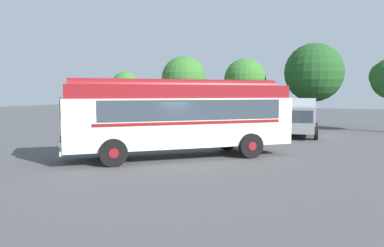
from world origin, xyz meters
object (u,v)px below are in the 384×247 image
(car_mid_left, at_px, (220,121))
(car_near_left, at_px, (190,120))
(vintage_bus, at_px, (179,115))
(car_mid_right, at_px, (260,122))
(box_van, at_px, (300,115))

(car_mid_left, bearing_deg, car_near_left, 172.49)
(vintage_bus, relative_size, car_mid_right, 2.16)
(vintage_bus, bearing_deg, car_near_left, 109.63)
(car_near_left, xyz_separation_m, car_mid_left, (2.42, -0.32, 0.00))
(box_van, bearing_deg, car_mid_left, -174.83)
(vintage_bus, bearing_deg, box_van, 69.31)
(vintage_bus, height_order, box_van, vintage_bus)
(car_near_left, height_order, box_van, box_van)
(car_mid_right, height_order, box_van, box_van)
(vintage_bus, bearing_deg, car_mid_right, 81.72)
(car_mid_right, bearing_deg, vintage_bus, -98.28)
(car_mid_left, relative_size, car_mid_right, 1.02)
(car_near_left, height_order, car_mid_left, same)
(vintage_bus, height_order, car_mid_right, vintage_bus)
(car_near_left, xyz_separation_m, car_mid_right, (5.35, -0.26, 0.00))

